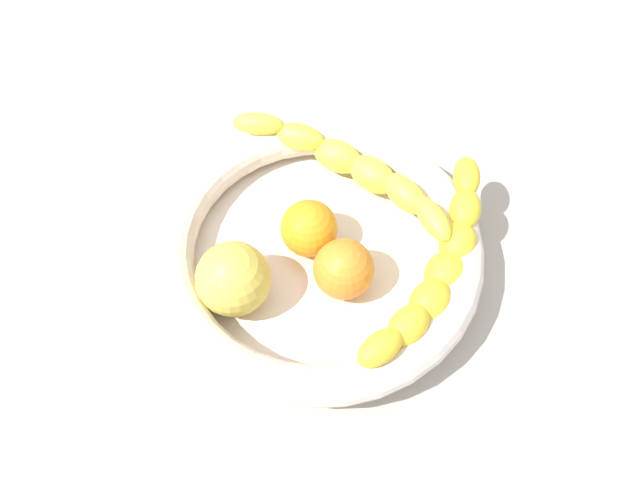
{
  "coord_description": "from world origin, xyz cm",
  "views": [
    {
      "loc": [
        -7.95,
        30.49,
        57.23
      ],
      "look_at": [
        0.0,
        0.0,
        7.95
      ],
      "focal_mm": 37.0,
      "sensor_mm": 36.0,
      "label": 1
    }
  ],
  "objects_px": {
    "banana_draped_right": "(350,166)",
    "apple_yellow": "(233,279)",
    "orange_mid_left": "(309,228)",
    "fruit_bowl": "(320,253)",
    "orange_front": "(344,269)",
    "banana_draped_left": "(440,268)"
  },
  "relations": [
    {
      "from": "orange_front",
      "to": "orange_mid_left",
      "type": "bearing_deg",
      "value": -39.99
    },
    {
      "from": "orange_front",
      "to": "orange_mid_left",
      "type": "xyz_separation_m",
      "value": [
        0.04,
        -0.03,
        -0.0
      ]
    },
    {
      "from": "banana_draped_left",
      "to": "orange_mid_left",
      "type": "relative_size",
      "value": 4.49
    },
    {
      "from": "banana_draped_left",
      "to": "apple_yellow",
      "type": "distance_m",
      "value": 0.18
    },
    {
      "from": "banana_draped_left",
      "to": "orange_front",
      "type": "height_order",
      "value": "orange_front"
    },
    {
      "from": "orange_front",
      "to": "banana_draped_left",
      "type": "bearing_deg",
      "value": -165.3
    },
    {
      "from": "banana_draped_right",
      "to": "apple_yellow",
      "type": "bearing_deg",
      "value": 65.35
    },
    {
      "from": "banana_draped_right",
      "to": "banana_draped_left",
      "type": "bearing_deg",
      "value": 138.07
    },
    {
      "from": "orange_front",
      "to": "banana_draped_right",
      "type": "bearing_deg",
      "value": -79.75
    },
    {
      "from": "fruit_bowl",
      "to": "banana_draped_left",
      "type": "distance_m",
      "value": 0.11
    },
    {
      "from": "banana_draped_left",
      "to": "orange_mid_left",
      "type": "distance_m",
      "value": 0.12
    },
    {
      "from": "banana_draped_left",
      "to": "apple_yellow",
      "type": "bearing_deg",
      "value": 18.81
    },
    {
      "from": "orange_front",
      "to": "orange_mid_left",
      "type": "relative_size",
      "value": 1.03
    },
    {
      "from": "orange_front",
      "to": "apple_yellow",
      "type": "height_order",
      "value": "apple_yellow"
    },
    {
      "from": "fruit_bowl",
      "to": "apple_yellow",
      "type": "xyz_separation_m",
      "value": [
        0.06,
        0.06,
        0.02
      ]
    },
    {
      "from": "orange_mid_left",
      "to": "apple_yellow",
      "type": "xyz_separation_m",
      "value": [
        0.05,
        0.07,
        0.01
      ]
    },
    {
      "from": "orange_front",
      "to": "orange_mid_left",
      "type": "height_order",
      "value": "orange_front"
    },
    {
      "from": "banana_draped_right",
      "to": "orange_mid_left",
      "type": "xyz_separation_m",
      "value": [
        0.02,
        0.08,
        -0.0
      ]
    },
    {
      "from": "banana_draped_left",
      "to": "fruit_bowl",
      "type": "bearing_deg",
      "value": -0.4
    },
    {
      "from": "fruit_bowl",
      "to": "orange_front",
      "type": "bearing_deg",
      "value": 140.91
    },
    {
      "from": "apple_yellow",
      "to": "orange_mid_left",
      "type": "bearing_deg",
      "value": -124.22
    },
    {
      "from": "banana_draped_left",
      "to": "orange_mid_left",
      "type": "bearing_deg",
      "value": -6.01
    }
  ]
}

